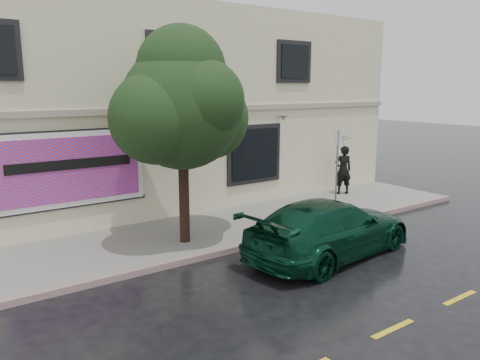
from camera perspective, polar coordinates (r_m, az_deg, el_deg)
ground at (r=11.49m, az=3.82°, el=-10.75°), size 90.00×90.00×0.00m
sidewalk at (r=13.98m, az=-4.64°, el=-6.36°), size 20.00×3.50×0.15m
curb at (r=12.58m, az=-0.52°, el=-8.36°), size 20.00×0.18×0.16m
road_marking at (r=9.30m, az=18.16°, el=-16.86°), size 19.00×0.12×0.01m
building at (r=18.52m, az=-14.02°, el=8.48°), size 20.00×8.12×7.00m
billboard at (r=13.81m, az=-19.90°, el=1.23°), size 4.30×0.16×2.20m
car at (r=12.27m, az=10.93°, el=-5.79°), size 5.35×2.87×1.49m
pedestrian at (r=18.76m, az=12.46°, el=1.20°), size 0.82×0.69×1.90m
umbrella at (r=18.58m, az=12.62°, el=5.07°), size 1.11×1.11×0.65m
street_tree at (r=12.35m, az=-7.09°, el=8.64°), size 3.21×3.21×5.22m
sign_pole at (r=15.56m, az=11.74°, el=1.84°), size 0.34×0.11×2.79m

